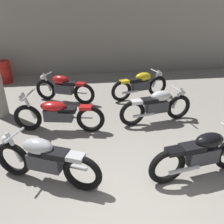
# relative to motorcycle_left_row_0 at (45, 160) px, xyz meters

# --- Properties ---
(ground_plane) EXTENTS (60.00, 60.00, 0.00)m
(ground_plane) POSITION_rel_motorcycle_left_row_0_xyz_m (1.32, -1.00, -0.46)
(ground_plane) COLOR gray
(back_wall) EXTENTS (12.50, 0.24, 3.60)m
(back_wall) POSITION_rel_motorcycle_left_row_0_xyz_m (1.32, 6.71, 1.34)
(back_wall) COLOR #9E998E
(back_wall) RESTS_ON ground
(motorcycle_left_row_0) EXTENTS (1.85, 0.89, 0.88)m
(motorcycle_left_row_0) POSITION_rel_motorcycle_left_row_0_xyz_m (0.00, 0.00, 0.00)
(motorcycle_left_row_0) COLOR black
(motorcycle_left_row_0) RESTS_ON ground
(motorcycle_left_row_1) EXTENTS (2.15, 0.69, 0.97)m
(motorcycle_left_row_1) POSITION_rel_motorcycle_left_row_0_xyz_m (0.07, 1.70, -0.01)
(motorcycle_left_row_1) COLOR black
(motorcycle_left_row_1) RESTS_ON ground
(motorcycle_left_row_2) EXTENTS (1.85, 0.89, 0.88)m
(motorcycle_left_row_2) POSITION_rel_motorcycle_left_row_0_xyz_m (0.11, 3.48, 0.00)
(motorcycle_left_row_2) COLOR black
(motorcycle_left_row_2) RESTS_ON ground
(motorcycle_right_row_0) EXTENTS (1.96, 0.58, 0.88)m
(motorcycle_right_row_0) POSITION_rel_motorcycle_left_row_0_xyz_m (2.66, -0.20, 0.00)
(motorcycle_right_row_0) COLOR black
(motorcycle_right_row_0) RESTS_ON ground
(motorcycle_right_row_1) EXTENTS (1.96, 0.58, 0.88)m
(motorcycle_right_row_1) POSITION_rel_motorcycle_left_row_0_xyz_m (2.52, 1.83, 0.00)
(motorcycle_right_row_1) COLOR black
(motorcycle_right_row_1) RESTS_ON ground
(motorcycle_right_row_2) EXTENTS (1.94, 0.68, 0.88)m
(motorcycle_right_row_2) POSITION_rel_motorcycle_left_row_0_xyz_m (2.51, 3.45, 0.00)
(motorcycle_right_row_2) COLOR black
(motorcycle_right_row_2) RESTS_ON ground
(oil_drum) EXTENTS (0.59, 0.59, 0.85)m
(oil_drum) POSITION_rel_motorcycle_left_row_0_xyz_m (-2.31, 5.75, -0.03)
(oil_drum) COLOR red
(oil_drum) RESTS_ON ground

